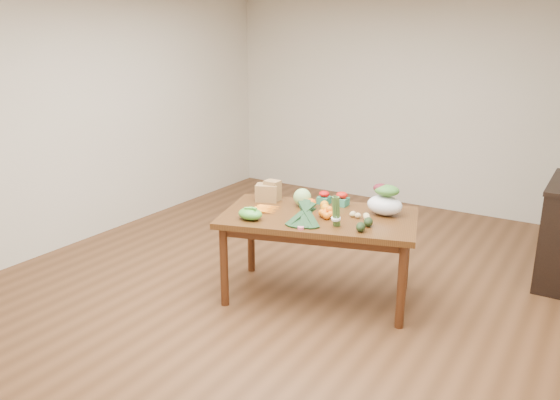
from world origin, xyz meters
The scene contains 24 objects.
floor centered at (0.00, 0.00, 0.00)m, with size 6.00×6.00×0.00m, color brown.
room_walls centered at (0.00, 0.00, 1.35)m, with size 5.02×6.02×2.70m.
dining_table centered at (0.38, -0.09, 0.38)m, with size 1.61×0.89×0.75m, color #4C2B11.
dish_towel centered at (1.96, 1.40, 0.55)m, with size 0.02×0.28×0.45m, color white.
paper_bag centered at (-0.21, 0.03, 0.84)m, with size 0.26×0.22×0.19m, color olive, non-canonical shape.
cabbage centered at (0.14, 0.06, 0.83)m, with size 0.16×0.16×0.16m, color #A9C773.
strawberry_basket_a centered at (0.27, 0.22, 0.80)m, with size 0.10×0.10×0.09m, color red, non-canonical shape.
strawberry_basket_b centered at (0.43, 0.25, 0.80)m, with size 0.11×0.11×0.10m, color red, non-canonical shape.
orange_a centered at (0.24, 0.03, 0.80)m, with size 0.09×0.09×0.09m, color #E3550D.
orange_b centered at (0.34, 0.09, 0.79)m, with size 0.07×0.07×0.07m, color orange.
orange_c centered at (0.40, -0.01, 0.79)m, with size 0.08×0.08×0.08m, color orange.
mandarin_cluster centered at (0.48, -0.09, 0.80)m, with size 0.18×0.18×0.10m, color orange, non-canonical shape.
carrots centered at (-0.06, -0.22, 0.76)m, with size 0.22×0.22×0.03m, color orange, non-canonical shape.
snap_pea_bag centered at (-0.04, -0.49, 0.80)m, with size 0.21×0.16×0.10m, color green.
kale_bunch centered at (0.40, -0.38, 0.83)m, with size 0.32×0.40×0.16m, color #15301C, non-canonical shape.
asparagus_bundle centered at (0.63, -0.27, 0.88)m, with size 0.08×0.08×0.25m, color #527937, non-canonical shape.
potato_a centered at (0.64, 0.01, 0.77)m, with size 0.05×0.04×0.04m, color tan.
potato_b centered at (0.70, 0.01, 0.77)m, with size 0.05×0.05×0.05m, color #D3B979.
potato_c centered at (0.76, 0.04, 0.77)m, with size 0.06×0.05×0.05m, color #DDC47F.
potato_d centered at (0.64, 0.04, 0.77)m, with size 0.05×0.04×0.04m, color tan.
potato_e centered at (0.78, -0.01, 0.77)m, with size 0.06×0.05×0.05m, color tan.
avocado_a centered at (0.84, -0.27, 0.79)m, with size 0.07×0.11×0.07m, color black.
avocado_b centered at (0.85, -0.13, 0.79)m, with size 0.07×0.11×0.07m, color black.
salad_bag centered at (0.85, 0.21, 0.87)m, with size 0.30×0.23×0.23m, color white, non-canonical shape.
Camera 1 is at (2.40, -3.96, 2.20)m, focal length 35.00 mm.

